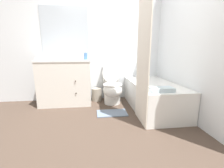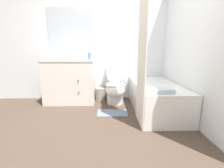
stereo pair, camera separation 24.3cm
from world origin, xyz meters
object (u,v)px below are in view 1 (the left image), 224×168
object	(u,v)px
sink_faucet	(66,58)
toilet	(112,87)
bath_towel_folded	(162,89)
bathtub	(153,96)
vanity_cabinet	(66,82)
bath_mat	(112,113)
wastebasket	(97,94)
soap_dispenser	(86,56)
tissue_box	(83,57)
hand_towel_folded	(44,59)

from	to	relation	value
sink_faucet	toilet	world-z (taller)	sink_faucet
toilet	bath_towel_folded	xyz separation A→B (m)	(0.59, -1.00, 0.19)
bathtub	bath_towel_folded	distance (m)	0.66
bath_towel_folded	sink_faucet	bearing A→B (deg)	140.16
vanity_cabinet	bath_mat	distance (m)	1.16
wastebasket	sink_faucet	bearing A→B (deg)	172.37
sink_faucet	bath_mat	bearing A→B (deg)	-43.85
vanity_cabinet	soap_dispenser	xyz separation A→B (m)	(0.42, -0.01, 0.51)
tissue_box	bath_towel_folded	size ratio (longest dim) A/B	0.38
soap_dispenser	bath_mat	size ratio (longest dim) A/B	0.31
bathtub	wastebasket	size ratio (longest dim) A/B	5.54
vanity_cabinet	sink_faucet	distance (m)	0.51
hand_towel_folded	sink_faucet	bearing A→B (deg)	45.76
hand_towel_folded	bath_towel_folded	xyz separation A→B (m)	(1.86, -0.93, -0.40)
toilet	vanity_cabinet	bearing A→B (deg)	175.03
vanity_cabinet	bath_towel_folded	distance (m)	1.87
wastebasket	bath_mat	distance (m)	0.79
sink_faucet	wastebasket	world-z (taller)	sink_faucet
bath_towel_folded	bath_mat	world-z (taller)	bath_towel_folded
hand_towel_folded	bath_mat	xyz separation A→B (m)	(1.19, -0.48, -0.91)
toilet	sink_faucet	bearing A→B (deg)	163.85
soap_dispenser	wastebasket	bearing A→B (deg)	29.82
vanity_cabinet	hand_towel_folded	world-z (taller)	hand_towel_folded
soap_dispenser	bath_mat	distance (m)	1.23
sink_faucet	soap_dispenser	xyz separation A→B (m)	(0.42, -0.20, 0.04)
bathtub	soap_dispenser	xyz separation A→B (m)	(-1.23, 0.48, 0.72)
wastebasket	hand_towel_folded	world-z (taller)	hand_towel_folded
sink_faucet	bath_mat	world-z (taller)	sink_faucet
soap_dispenser	bath_mat	bearing A→B (deg)	-54.96
bath_towel_folded	bath_mat	distance (m)	0.95
bathtub	tissue_box	distance (m)	1.56
hand_towel_folded	bath_towel_folded	world-z (taller)	hand_towel_folded
tissue_box	bath_towel_folded	bearing A→B (deg)	-43.94
sink_faucet	wastebasket	distance (m)	1.01
sink_faucet	hand_towel_folded	size ratio (longest dim) A/B	0.52
sink_faucet	soap_dispenser	size ratio (longest dim) A/B	0.88
toilet	bath_mat	bearing A→B (deg)	-97.34
vanity_cabinet	bathtub	xyz separation A→B (m)	(1.64, -0.49, -0.21)
wastebasket	soap_dispenser	bearing A→B (deg)	-150.18
tissue_box	bath_mat	xyz separation A→B (m)	(0.51, -0.68, -0.93)
sink_faucet	bath_towel_folded	world-z (taller)	sink_faucet
bathtub	bath_towel_folded	xyz separation A→B (m)	(-0.12, -0.59, 0.27)
vanity_cabinet	bathtub	distance (m)	1.73
sink_faucet	bath_towel_folded	xyz separation A→B (m)	(1.52, -1.27, -0.41)
sink_faucet	hand_towel_folded	bearing A→B (deg)	-134.24
toilet	bathtub	world-z (taller)	toilet
toilet	bath_mat	xyz separation A→B (m)	(-0.07, -0.56, -0.33)
soap_dispenser	toilet	bearing A→B (deg)	-8.09
bath_towel_folded	hand_towel_folded	bearing A→B (deg)	153.43
bathtub	hand_towel_folded	size ratio (longest dim) A/B	5.58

